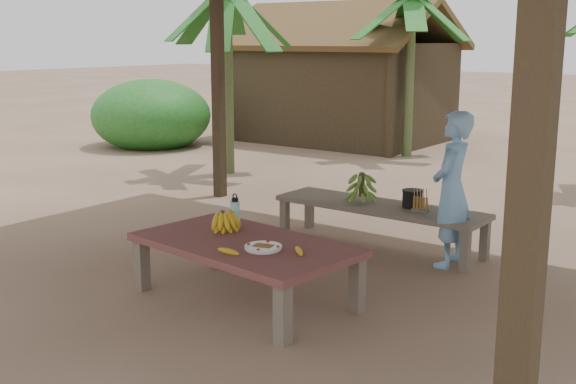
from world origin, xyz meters
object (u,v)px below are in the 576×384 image
Objects in this scene: ripe_banana_bunch at (223,219)px; water_flask at (235,213)px; work_table at (245,249)px; cooking_pot at (412,199)px; bench at (379,210)px; woman at (452,190)px; plate at (263,248)px.

water_flask is at bearing 69.91° from ripe_banana_bunch.
work_table is 9.61× the size of cooking_pot.
bench is at bearing 74.39° from ripe_banana_bunch.
woman is at bearing 50.84° from water_flask.
bench is 7.46× the size of ripe_banana_bunch.
cooking_pot is 0.57m from woman.
woman is at bearing -22.79° from cooking_pot.
plate is (0.65, -0.27, -0.07)m from ripe_banana_bunch.
plate is at bearing -32.36° from water_flask.
water_flask is at bearing 147.64° from plate.
ripe_banana_bunch is at bearing -42.87° from woman.
work_table is at bearing -24.20° from ripe_banana_bunch.
plate is at bearing -22.68° from ripe_banana_bunch.
bench is at bearing -165.02° from cooking_pot.
work_table is 0.48m from water_flask.
woman is (1.32, 1.69, 0.14)m from ripe_banana_bunch.
bench is at bearing 94.03° from plate.
water_flask is 0.21× the size of woman.
bench is at bearing -103.36° from woman.
work_table is 6.36× the size of water_flask.
water_flask reaches higher than work_table.
cooking_pot is at bearing 66.26° from water_flask.
ripe_banana_bunch is 2.15m from woman.
bench is 11.14× the size of cooking_pot.
woman is at bearing 71.11° from plate.
bench is 1.77m from water_flask.
work_table is 0.45m from ripe_banana_bunch.
plate is at bearing -85.39° from bench.
cooking_pot reaches higher than work_table.
water_flask is 2.03m from woman.
woman is (0.67, 1.96, 0.21)m from plate.
woman is at bearing -8.01° from bench.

